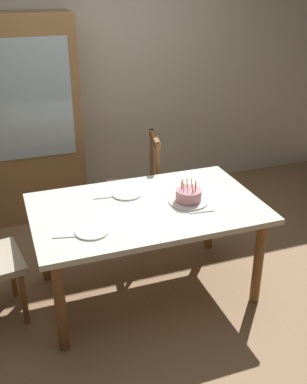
{
  "coord_description": "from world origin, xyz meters",
  "views": [
    {
      "loc": [
        -0.91,
        -2.69,
        2.2
      ],
      "look_at": [
        0.05,
        0.0,
        0.82
      ],
      "focal_mm": 42.65,
      "sensor_mm": 36.0,
      "label": 1
    }
  ],
  "objects_px": {
    "plate_near_celebrant": "(92,231)",
    "china_cabinet": "(19,122)",
    "birthday_cake": "(188,197)",
    "plate_far_side": "(127,194)",
    "chair_spindle_back": "(136,190)",
    "dining_table": "(147,216)"
  },
  "relations": [
    {
      "from": "plate_near_celebrant",
      "to": "china_cabinet",
      "type": "relative_size",
      "value": 0.12
    },
    {
      "from": "birthday_cake",
      "to": "plate_near_celebrant",
      "type": "distance_m",
      "value": 0.76
    },
    {
      "from": "plate_far_side",
      "to": "chair_spindle_back",
      "type": "distance_m",
      "value": 0.69
    },
    {
      "from": "birthday_cake",
      "to": "plate_far_side",
      "type": "bearing_deg",
      "value": 145.05
    },
    {
      "from": "china_cabinet",
      "to": "plate_far_side",
      "type": "bearing_deg",
      "value": -64.64
    },
    {
      "from": "dining_table",
      "to": "plate_near_celebrant",
      "type": "relative_size",
      "value": 7.3
    },
    {
      "from": "plate_far_side",
      "to": "birthday_cake",
      "type": "bearing_deg",
      "value": -34.95
    },
    {
      "from": "plate_near_celebrant",
      "to": "plate_far_side",
      "type": "relative_size",
      "value": 1.0
    },
    {
      "from": "dining_table",
      "to": "plate_far_side",
      "type": "distance_m",
      "value": 0.25
    },
    {
      "from": "plate_near_celebrant",
      "to": "plate_far_side",
      "type": "distance_m",
      "value": 0.57
    },
    {
      "from": "chair_spindle_back",
      "to": "birthday_cake",
      "type": "bearing_deg",
      "value": -81.46
    },
    {
      "from": "chair_spindle_back",
      "to": "dining_table",
      "type": "bearing_deg",
      "value": -101.93
    },
    {
      "from": "dining_table",
      "to": "plate_far_side",
      "type": "height_order",
      "value": "plate_far_side"
    },
    {
      "from": "plate_near_celebrant",
      "to": "plate_far_side",
      "type": "height_order",
      "value": "same"
    },
    {
      "from": "plate_near_celebrant",
      "to": "china_cabinet",
      "type": "distance_m",
      "value": 1.81
    },
    {
      "from": "dining_table",
      "to": "china_cabinet",
      "type": "relative_size",
      "value": 0.84
    },
    {
      "from": "birthday_cake",
      "to": "china_cabinet",
      "type": "xyz_separation_m",
      "value": [
        -1.01,
        1.6,
        0.19
      ]
    },
    {
      "from": "birthday_cake",
      "to": "chair_spindle_back",
      "type": "xyz_separation_m",
      "value": [
        -0.13,
        0.85,
        -0.3
      ]
    },
    {
      "from": "birthday_cake",
      "to": "dining_table",
      "type": "bearing_deg",
      "value": 171.8
    },
    {
      "from": "chair_spindle_back",
      "to": "china_cabinet",
      "type": "height_order",
      "value": "china_cabinet"
    },
    {
      "from": "dining_table",
      "to": "china_cabinet",
      "type": "height_order",
      "value": "china_cabinet"
    },
    {
      "from": "dining_table",
      "to": "plate_near_celebrant",
      "type": "bearing_deg",
      "value": -153.37
    }
  ]
}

